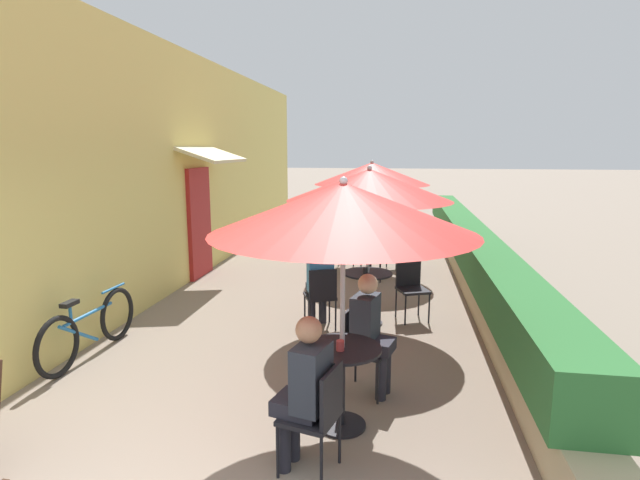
% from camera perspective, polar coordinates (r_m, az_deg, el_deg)
% --- Properties ---
extents(cafe_facade_wall, '(0.98, 14.37, 4.20)m').
position_cam_1_polar(cafe_facade_wall, '(10.39, -13.39, 8.11)').
color(cafe_facade_wall, '#E0CC6B').
rests_on(cafe_facade_wall, ground_plane).
extents(planter_hedge, '(0.60, 13.37, 1.01)m').
position_cam_1_polar(planter_hedge, '(9.92, 16.70, -1.20)').
color(planter_hedge, tan).
rests_on(planter_hedge, ground_plane).
extents(patio_table_near, '(0.69, 0.69, 0.75)m').
position_cam_1_polar(patio_table_near, '(4.56, 2.53, -14.89)').
color(patio_table_near, black).
rests_on(patio_table_near, ground_plane).
extents(patio_umbrella_near, '(2.26, 2.26, 2.24)m').
position_cam_1_polar(patio_umbrella_near, '(4.15, 2.69, 3.64)').
color(patio_umbrella_near, '#B7B7BC').
rests_on(patio_umbrella_near, ground_plane).
extents(cafe_chair_near_left, '(0.49, 0.49, 0.87)m').
position_cam_1_polar(cafe_chair_near_left, '(3.97, -0.19, -18.95)').
color(cafe_chair_near_left, black).
rests_on(cafe_chair_near_left, ground_plane).
extents(seated_patron_near_left, '(0.47, 0.41, 1.25)m').
position_cam_1_polar(seated_patron_near_left, '(3.93, -1.75, -16.46)').
color(seated_patron_near_left, '#23232D').
rests_on(seated_patron_near_left, ground_plane).
extents(cafe_chair_near_right, '(0.49, 0.49, 0.87)m').
position_cam_1_polar(cafe_chair_near_right, '(5.18, 4.54, -11.71)').
color(cafe_chair_near_right, black).
rests_on(cafe_chair_near_right, ground_plane).
extents(seated_patron_near_right, '(0.47, 0.41, 1.25)m').
position_cam_1_polar(seated_patron_near_right, '(5.08, 5.78, -10.10)').
color(seated_patron_near_right, '#23232D').
rests_on(seated_patron_near_right, ground_plane).
extents(coffee_cup_near, '(0.07, 0.07, 0.09)m').
position_cam_1_polar(coffee_cup_near, '(4.38, 2.33, -11.96)').
color(coffee_cup_near, '#B73D3D').
rests_on(coffee_cup_near, patio_table_near).
extents(patio_table_mid, '(0.69, 0.69, 0.75)m').
position_cam_1_polar(patio_table_mid, '(7.09, 5.44, -5.57)').
color(patio_table_mid, black).
rests_on(patio_table_mid, ground_plane).
extents(patio_umbrella_mid, '(2.26, 2.26, 2.24)m').
position_cam_1_polar(patio_umbrella_mid, '(6.83, 5.65, 6.28)').
color(patio_umbrella_mid, '#B7B7BC').
rests_on(patio_umbrella_mid, ground_plane).
extents(cafe_chair_mid_left, '(0.52, 0.52, 0.87)m').
position_cam_1_polar(cafe_chair_mid_left, '(6.84, 0.13, -6.10)').
color(cafe_chair_mid_left, black).
rests_on(cafe_chair_mid_left, ground_plane).
extents(seated_patron_mid_left, '(0.45, 0.49, 1.25)m').
position_cam_1_polar(seated_patron_mid_left, '(6.90, -0.08, -4.48)').
color(seated_patron_mid_left, '#23232D').
rests_on(seated_patron_mid_left, ground_plane).
extents(cafe_chair_mid_right, '(0.52, 0.52, 0.87)m').
position_cam_1_polar(cafe_chair_mid_right, '(7.39, 10.35, -5.01)').
color(cafe_chair_mid_right, black).
rests_on(cafe_chair_mid_right, ground_plane).
extents(coffee_cup_mid, '(0.07, 0.07, 0.09)m').
position_cam_1_polar(coffee_cup_mid, '(6.94, 5.20, -3.49)').
color(coffee_cup_mid, '#232328').
rests_on(coffee_cup_mid, patio_table_mid).
extents(patio_table_far, '(0.69, 0.69, 0.75)m').
position_cam_1_polar(patio_table_far, '(10.10, 5.79, -0.74)').
color(patio_table_far, black).
rests_on(patio_table_far, ground_plane).
extents(patio_umbrella_far, '(2.26, 2.26, 2.24)m').
position_cam_1_polar(patio_umbrella_far, '(9.92, 5.95, 7.57)').
color(patio_umbrella_far, '#B7B7BC').
rests_on(patio_umbrella_far, ground_plane).
extents(cafe_chair_far_left, '(0.54, 0.54, 0.87)m').
position_cam_1_polar(cafe_chair_far_left, '(10.38, 2.28, -0.37)').
color(cafe_chair_far_left, black).
rests_on(cafe_chair_far_left, ground_plane).
extents(cafe_chair_far_right, '(0.43, 0.43, 0.87)m').
position_cam_1_polar(cafe_chair_far_right, '(9.42, 6.29, -1.54)').
color(cafe_chair_far_right, black).
rests_on(cafe_chair_far_right, ground_plane).
extents(cafe_chair_far_back, '(0.55, 0.55, 0.87)m').
position_cam_1_polar(cafe_chair_far_back, '(10.52, 8.80, -0.34)').
color(cafe_chair_far_back, black).
rests_on(cafe_chair_far_back, ground_plane).
extents(coffee_cup_far, '(0.07, 0.07, 0.09)m').
position_cam_1_polar(coffee_cup_far, '(9.96, 5.42, 0.77)').
color(coffee_cup_far, '#B73D3D').
rests_on(coffee_cup_far, patio_table_far).
extents(bicycle_leaning, '(0.13, 1.80, 0.78)m').
position_cam_1_polar(bicycle_leaning, '(6.62, -24.84, -9.11)').
color(bicycle_leaning, black).
rests_on(bicycle_leaning, ground_plane).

